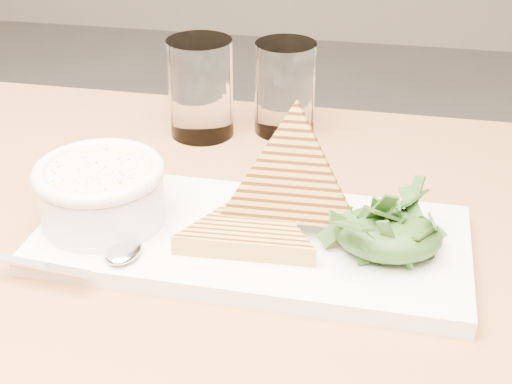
% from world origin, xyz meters
% --- Properties ---
extents(table_top, '(1.15, 0.77, 0.04)m').
position_xyz_m(table_top, '(0.08, 0.06, 0.72)').
color(table_top, '#955F39').
rests_on(table_top, ground).
extents(platter, '(0.41, 0.19, 0.02)m').
position_xyz_m(platter, '(0.21, 0.09, 0.74)').
color(platter, white).
rests_on(platter, table_top).
extents(soup_bowl, '(0.12, 0.12, 0.05)m').
position_xyz_m(soup_bowl, '(0.06, 0.09, 0.78)').
color(soup_bowl, white).
rests_on(soup_bowl, platter).
extents(soup, '(0.10, 0.10, 0.01)m').
position_xyz_m(soup, '(0.06, 0.09, 0.81)').
color(soup, '#FEE4AE').
rests_on(soup, soup_bowl).
extents(bowl_rim, '(0.13, 0.13, 0.01)m').
position_xyz_m(bowl_rim, '(0.06, 0.09, 0.81)').
color(bowl_rim, white).
rests_on(bowl_rim, soup_bowl).
extents(sandwich_flat, '(0.16, 0.16, 0.02)m').
position_xyz_m(sandwich_flat, '(0.21, 0.08, 0.76)').
color(sandwich_flat, '#B48C40').
rests_on(sandwich_flat, platter).
extents(sandwich_lean, '(0.15, 0.14, 0.17)m').
position_xyz_m(sandwich_lean, '(0.24, 0.11, 0.80)').
color(sandwich_lean, '#B48C40').
rests_on(sandwich_lean, sandwich_flat).
extents(salad_base, '(0.10, 0.08, 0.04)m').
position_xyz_m(salad_base, '(0.33, 0.09, 0.77)').
color(salad_base, '#173A12').
rests_on(salad_base, platter).
extents(arugula_pile, '(0.11, 0.10, 0.05)m').
position_xyz_m(arugula_pile, '(0.33, 0.09, 0.78)').
color(arugula_pile, '#30521F').
rests_on(arugula_pile, platter).
extents(spoon_bowl, '(0.03, 0.04, 0.01)m').
position_xyz_m(spoon_bowl, '(0.10, 0.03, 0.76)').
color(spoon_bowl, silver).
rests_on(spoon_bowl, platter).
extents(spoon_handle, '(0.11, 0.02, 0.00)m').
position_xyz_m(spoon_handle, '(0.03, -0.00, 0.76)').
color(spoon_handle, silver).
rests_on(spoon_handle, platter).
extents(glass_near, '(0.08, 0.08, 0.12)m').
position_xyz_m(glass_near, '(0.09, 0.33, 0.80)').
color(glass_near, white).
rests_on(glass_near, table_top).
extents(glass_far, '(0.08, 0.08, 0.12)m').
position_xyz_m(glass_far, '(0.19, 0.36, 0.79)').
color(glass_far, white).
rests_on(glass_far, table_top).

